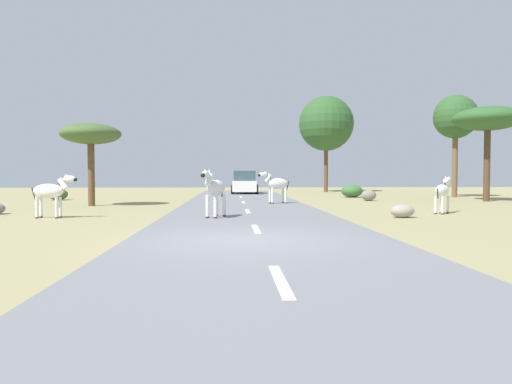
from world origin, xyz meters
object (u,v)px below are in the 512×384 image
tree_4 (326,124)px  bush_0 (58,194)px  tree_0 (91,135)px  car_0 (245,183)px  tree_3 (488,120)px  tree_2 (456,118)px  rock_2 (402,211)px  zebra_3 (443,191)px  zebra_0 (215,189)px  zebra_2 (51,192)px  rock_0 (369,195)px  zebra_1 (276,184)px  bush_1 (352,191)px

tree_4 → bush_0: (-18.41, -12.11, -5.57)m
bush_0 → tree_0: bearing=-56.5°
car_0 → tree_3: 17.44m
tree_0 → tree_2: size_ratio=0.58×
rock_2 → zebra_3: bearing=36.1°
zebra_0 → zebra_2: bearing=15.6°
tree_2 → zebra_2: bearing=-146.5°
zebra_2 → bush_0: zebra_2 is taller
zebra_3 → tree_4: size_ratio=0.17×
tree_0 → rock_0: 15.25m
zebra_1 → bush_0: bearing=48.9°
tree_4 → rock_2: size_ratio=10.04×
tree_2 → bush_1: tree_2 is taller
bush_1 → rock_0: bush_1 is taller
tree_3 → bush_1: bearing=141.8°
tree_0 → rock_0: tree_0 is taller
zebra_2 → bush_1: 19.92m
zebra_3 → bush_1: bearing=133.1°
tree_0 → tree_2: tree_2 is taller
car_0 → tree_4: size_ratio=0.53×
car_0 → rock_0: size_ratio=5.21×
zebra_3 → bush_1: size_ratio=1.03×
zebra_2 → rock_2: (12.10, -0.50, -0.68)m
zebra_1 → rock_2: zebra_1 is taller
zebra_0 → tree_2: size_ratio=0.24×
zebra_2 → rock_0: size_ratio=1.91×
zebra_0 → tree_4: tree_4 is taller
rock_2 → bush_0: bearing=143.1°
rock_0 → zebra_1: bearing=-152.3°
tree_4 → bush_1: (-0.27, -9.71, -5.49)m
zebra_3 → zebra_2: bearing=-133.0°
zebra_0 → rock_0: 13.47m
tree_4 → bush_1: bearing=-91.6°
zebra_0 → tree_4: bearing=-87.7°
rock_2 → tree_3: bearing=48.6°
tree_0 → rock_2: bearing=-28.4°
tree_2 → rock_0: size_ratio=7.99×
bush_1 → tree_4: bearing=88.4°
zebra_1 → zebra_3: 8.24m
zebra_0 → tree_3: (14.86, 9.67, 3.53)m
tree_2 → rock_2: (-8.98, -14.44, -5.04)m
zebra_0 → zebra_1: size_ratio=0.99×
zebra_0 → zebra_1: 8.05m
tree_2 → bush_1: 8.45m
zebra_1 → car_0: bearing=-15.2°
zebra_3 → tree_2: (6.82, 12.87, 4.41)m
zebra_0 → bush_0: (-9.60, 12.25, -0.68)m
zebra_3 → tree_0: 15.85m
zebra_1 → zebra_0: bearing=139.2°
zebra_2 → zebra_3: zebra_2 is taller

